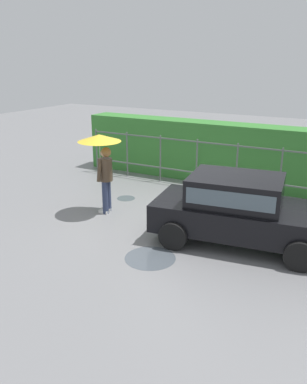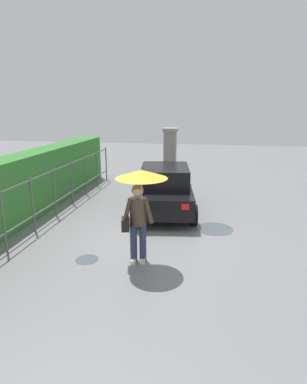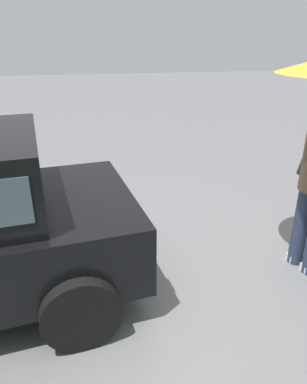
% 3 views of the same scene
% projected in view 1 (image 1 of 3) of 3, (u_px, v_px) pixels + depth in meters
% --- Properties ---
extents(ground_plane, '(40.00, 40.00, 0.00)m').
position_uv_depth(ground_plane, '(182.00, 227.00, 9.43)').
color(ground_plane, slate).
extents(car, '(3.90, 2.25, 1.48)m').
position_uv_depth(car, '(239.00, 207.00, 8.41)').
color(car, black).
rests_on(car, ground).
extents(pedestrian, '(1.07, 1.07, 2.05)m').
position_uv_depth(pedestrian, '(102.00, 155.00, 9.82)').
color(pedestrian, '#2D3856').
rests_on(pedestrian, ground).
extents(fence_section, '(10.13, 0.05, 1.50)m').
position_uv_depth(fence_section, '(237.00, 166.00, 11.55)').
color(fence_section, '#59605B').
rests_on(fence_section, ground).
extents(hedge_row, '(11.08, 0.90, 1.90)m').
position_uv_depth(hedge_row, '(245.00, 156.00, 12.24)').
color(hedge_row, '#387F33').
rests_on(hedge_row, ground).
extents(puddle_near, '(1.03, 1.03, 0.00)m').
position_uv_depth(puddle_near, '(150.00, 258.00, 7.95)').
color(puddle_near, '#4C545B').
rests_on(puddle_near, ground).
extents(puddle_far, '(0.52, 0.52, 0.00)m').
position_uv_depth(puddle_far, '(126.00, 198.00, 11.34)').
color(puddle_far, '#4C545B').
rests_on(puddle_far, ground).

